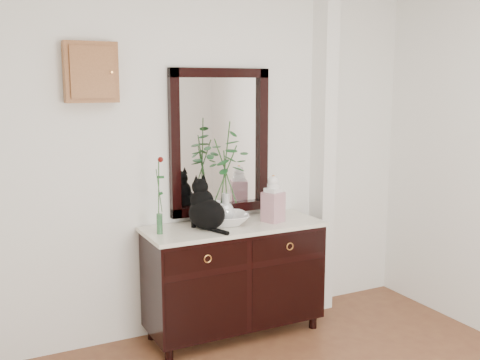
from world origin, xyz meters
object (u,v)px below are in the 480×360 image
cat (207,204)px  ginger_jar (273,198)px  sideboard (234,274)px  lotus_bowl (226,219)px

cat → ginger_jar: size_ratio=1.02×
cat → ginger_jar: (0.53, -0.02, -0.00)m
cat → ginger_jar: 0.53m
sideboard → lotus_bowl: (-0.05, 0.03, 0.42)m
sideboard → cat: bearing=-175.3°
cat → sideboard: bearing=-14.1°
cat → ginger_jar: cat is taller
lotus_bowl → ginger_jar: (0.36, -0.07, 0.14)m
sideboard → ginger_jar: size_ratio=3.70×
sideboard → cat: 0.60m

